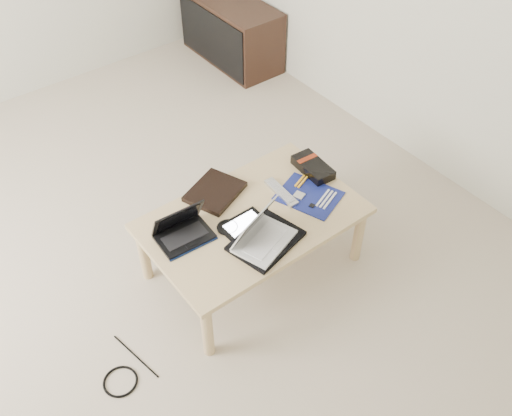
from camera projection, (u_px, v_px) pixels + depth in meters
ground at (129, 260)px, 3.23m from camera, size 4.00×4.00×0.00m
coffee_table at (253, 223)px, 2.95m from camera, size 1.10×0.70×0.40m
media_cabinet at (231, 31)px, 4.65m from camera, size 0.41×0.90×0.50m
book at (215, 192)px, 3.03m from camera, size 0.35×0.32×0.03m
netbook at (183, 231)px, 2.80m from camera, size 0.28×0.21×0.18m
tablet at (246, 226)px, 2.86m from camera, size 0.23×0.18×0.01m
remote at (281, 192)px, 3.03m from camera, size 0.07×0.24×0.02m
neoprene_sleeve at (266, 241)px, 2.79m from camera, size 0.39×0.32×0.02m
white_laptop at (261, 235)px, 2.75m from camera, size 0.34×0.29×0.20m
motherboard at (309, 196)px, 3.03m from camera, size 0.35×0.38×0.01m
gpu_box at (313, 167)px, 3.15m from camera, size 0.14×0.26×0.06m
cable_coil at (228, 227)px, 2.86m from camera, size 0.14×0.14×0.01m
floor_cable_coil at (120, 382)px, 2.69m from camera, size 0.20×0.20×0.01m
floor_cable_trail at (136, 356)px, 2.79m from camera, size 0.07×0.33×0.01m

